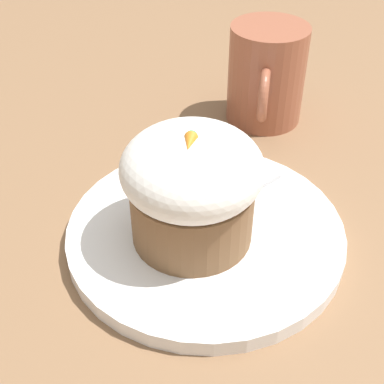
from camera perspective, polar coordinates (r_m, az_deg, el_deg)
The scene contains 5 objects.
ground_plane at distance 0.45m, azimuth 1.42°, elevation -5.00°, with size 4.00×4.00×0.00m, color #846042.
dessert_plate at distance 0.44m, azimuth 1.43°, elevation -4.35°, with size 0.23×0.23×0.01m.
carrot_cake at distance 0.40m, azimuth -0.00°, elevation 0.66°, with size 0.11×0.11×0.10m.
spoon at distance 0.45m, azimuth 2.08°, elevation -1.92°, with size 0.10×0.09×0.01m.
coffee_cup at distance 0.58m, azimuth 7.92°, elevation 12.26°, with size 0.11×0.08×0.10m.
Camera 1 is at (0.32, 0.04, 0.31)m, focal length 50.00 mm.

